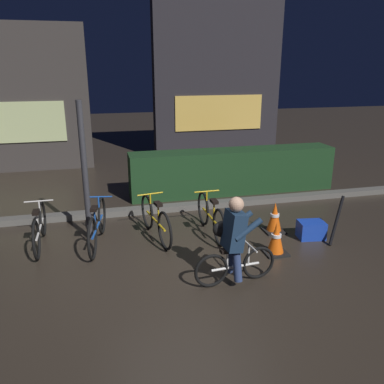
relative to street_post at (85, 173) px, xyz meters
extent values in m
plane|color=#2D261E|center=(1.47, -1.20, -1.17)|extent=(40.00, 40.00, 0.00)
cube|color=#56544F|center=(1.47, 1.00, -1.11)|extent=(12.00, 0.24, 0.12)
cube|color=#19381C|center=(3.27, 1.90, -0.67)|extent=(4.80, 0.70, 1.01)
cube|color=#383330|center=(-2.16, 5.30, 0.80)|extent=(4.54, 0.50, 3.95)
cube|color=#BFCC8C|center=(-2.16, 5.03, 0.21)|extent=(3.18, 0.04, 1.10)
cube|color=#262328|center=(4.12, 6.00, 1.41)|extent=(4.11, 0.50, 5.17)
cube|color=#E5B751|center=(4.12, 5.73, 0.23)|extent=(2.88, 0.04, 1.10)
cylinder|color=#2D2D33|center=(0.00, 0.00, 0.00)|extent=(0.10, 0.10, 2.35)
torus|color=black|center=(-0.79, 0.34, -0.86)|extent=(0.05, 0.62, 0.62)
torus|color=black|center=(-0.78, -0.59, -0.86)|extent=(0.05, 0.62, 0.62)
cylinder|color=silver|center=(-0.78, -0.13, -0.86)|extent=(0.04, 0.92, 0.04)
cylinder|color=silver|center=(-0.78, -0.29, -0.69)|extent=(0.03, 0.03, 0.35)
cube|color=black|center=(-0.78, -0.29, -0.52)|extent=(0.10, 0.20, 0.05)
cylinder|color=silver|center=(-0.79, 0.13, -0.67)|extent=(0.03, 0.03, 0.39)
cylinder|color=silver|center=(-0.79, 0.13, -0.47)|extent=(0.46, 0.03, 0.02)
torus|color=black|center=(0.22, 0.19, -0.84)|extent=(0.16, 0.66, 0.66)
torus|color=black|center=(0.05, -0.78, -0.84)|extent=(0.16, 0.66, 0.66)
cylinder|color=#19479E|center=(0.14, -0.29, -0.84)|extent=(0.20, 0.98, 0.04)
cylinder|color=#19479E|center=(0.11, -0.47, -0.66)|extent=(0.03, 0.03, 0.37)
cube|color=black|center=(0.11, -0.47, -0.47)|extent=(0.13, 0.21, 0.05)
cylinder|color=#19479E|center=(0.18, -0.03, -0.63)|extent=(0.03, 0.03, 0.42)
cylinder|color=#19479E|center=(0.18, -0.03, -0.42)|extent=(0.46, 0.10, 0.02)
torus|color=black|center=(1.03, 0.22, -0.85)|extent=(0.15, 0.64, 0.64)
torus|color=black|center=(1.19, -0.72, -0.85)|extent=(0.15, 0.64, 0.64)
cylinder|color=gold|center=(1.11, -0.25, -0.85)|extent=(0.20, 0.94, 0.04)
cylinder|color=gold|center=(1.14, -0.42, -0.68)|extent=(0.03, 0.03, 0.36)
cube|color=black|center=(1.14, -0.42, -0.50)|extent=(0.13, 0.21, 0.05)
cylinder|color=gold|center=(1.07, 0.00, -0.65)|extent=(0.03, 0.03, 0.40)
cylinder|color=gold|center=(1.07, 0.00, -0.45)|extent=(0.46, 0.10, 0.02)
torus|color=black|center=(2.07, 0.14, -0.86)|extent=(0.06, 0.64, 0.63)
torus|color=black|center=(2.09, -0.81, -0.86)|extent=(0.06, 0.64, 0.63)
cylinder|color=gold|center=(2.08, -0.33, -0.86)|extent=(0.06, 0.95, 0.04)
cylinder|color=gold|center=(2.08, -0.50, -0.68)|extent=(0.03, 0.03, 0.35)
cube|color=black|center=(2.08, -0.50, -0.50)|extent=(0.10, 0.20, 0.05)
cylinder|color=gold|center=(2.07, -0.07, -0.66)|extent=(0.03, 0.03, 0.40)
cylinder|color=gold|center=(2.07, -0.07, -0.46)|extent=(0.46, 0.03, 0.02)
cube|color=black|center=(2.87, -1.30, -1.16)|extent=(0.36, 0.36, 0.03)
cone|color=#EA560F|center=(2.87, -1.30, -0.89)|extent=(0.26, 0.26, 0.51)
cylinder|color=white|center=(2.87, -1.30, -0.86)|extent=(0.16, 0.16, 0.05)
cube|color=black|center=(3.22, -0.49, -1.16)|extent=(0.36, 0.36, 0.03)
cone|color=#EA560F|center=(3.22, -0.49, -0.88)|extent=(0.26, 0.26, 0.52)
cylinder|color=white|center=(3.22, -0.49, -0.86)|extent=(0.16, 0.16, 0.05)
cube|color=#193DB7|center=(3.72, -0.90, -1.02)|extent=(0.48, 0.38, 0.30)
torus|color=black|center=(2.29, -1.95, -0.93)|extent=(0.49, 0.09, 0.48)
torus|color=black|center=(1.59, -2.01, -0.93)|extent=(0.49, 0.09, 0.48)
cylinder|color=silver|center=(1.94, -1.98, -0.93)|extent=(0.70, 0.10, 0.04)
cylinder|color=silver|center=(1.82, -1.99, -0.80)|extent=(0.03, 0.03, 0.26)
cube|color=black|center=(1.82, -1.99, -0.67)|extent=(0.21, 0.12, 0.05)
cylinder|color=silver|center=(2.13, -1.97, -0.78)|extent=(0.03, 0.03, 0.30)
cylinder|color=silver|center=(2.13, -1.97, -0.63)|extent=(0.06, 0.46, 0.02)
cylinder|color=navy|center=(1.91, -1.88, -0.87)|extent=(0.13, 0.22, 0.42)
cylinder|color=navy|center=(1.93, -2.08, -0.87)|extent=(0.13, 0.22, 0.42)
cube|color=#192D47|center=(1.90, -1.99, -0.39)|extent=(0.29, 0.34, 0.54)
sphere|color=tan|center=(1.92, -1.98, -0.03)|extent=(0.20, 0.20, 0.20)
cylinder|color=#192D47|center=(2.03, -1.83, -0.34)|extent=(0.40, 0.11, 0.29)
cylinder|color=#192D47|center=(2.05, -2.11, -0.34)|extent=(0.40, 0.11, 0.29)
ellipsoid|color=black|center=(1.82, -1.79, -0.44)|extent=(0.33, 0.19, 0.24)
cylinder|color=black|center=(4.02, -1.15, -0.78)|extent=(0.37, 0.29, 0.79)
camera|label=1|loc=(0.23, -6.49, 1.69)|focal=36.80mm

